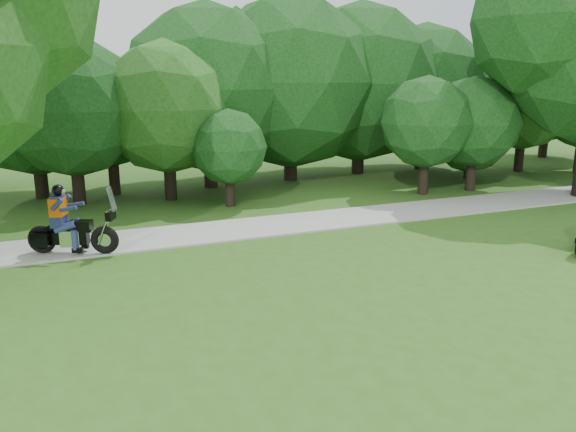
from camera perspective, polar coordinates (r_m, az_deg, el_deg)
ground at (r=11.39m, az=21.71°, el=-9.95°), size 100.00×100.00×0.00m
walkway at (r=17.63m, az=3.63°, el=-0.43°), size 60.00×2.20×0.06m
tree_line at (r=23.58m, az=-2.54°, el=12.24°), size 39.69×11.84×7.83m
touring_motorcycle at (r=15.14m, az=-21.57°, el=-1.21°), size 2.21×1.37×1.78m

